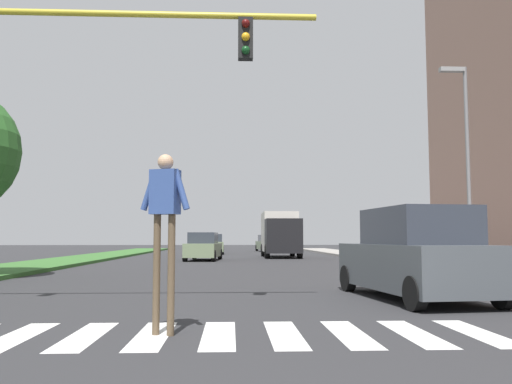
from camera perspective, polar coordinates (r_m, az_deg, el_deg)
The scene contains 11 objects.
ground_plane at distance 30.93m, azimuth -2.97°, elevation -7.37°, with size 140.00×140.00×0.00m, color #2D2D30.
crosswalk at distance 7.56m, azimuth -3.99°, elevation -14.96°, with size 7.65×2.20×0.01m.
median_strip at distance 30.26m, azimuth -19.84°, elevation -7.00°, with size 3.49×64.00×0.15m, color #386B2D.
sidewalk_right at distance 30.34m, azimuth 15.03°, elevation -7.11°, with size 3.00×64.00×0.15m, color #9E9991.
street_lamp_right at distance 21.06m, azimuth 21.42°, elevation 4.35°, with size 1.02×0.24×7.50m.
pedestrian_performer at distance 7.51m, azimuth -9.72°, elevation -2.27°, with size 0.73×0.35×2.49m.
suv_crossing at distance 12.17m, azimuth 16.61°, elevation -6.57°, with size 2.43×4.78×1.97m.
sedan_midblock at distance 31.77m, azimuth -5.63°, elevation -5.91°, with size 2.15×4.49×1.64m.
sedan_distant at distance 44.26m, azimuth -4.69°, elevation -5.63°, with size 1.97×4.56×1.63m.
sedan_far_horizon at distance 52.46m, azimuth 1.25°, elevation -5.54°, with size 2.26×4.64×1.63m.
truck_box_delivery at distance 36.70m, azimuth 2.60°, elevation -4.43°, with size 2.40×6.20×3.10m.
Camera 1 is at (0.16, -0.90, 1.32)m, focal length 37.46 mm.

